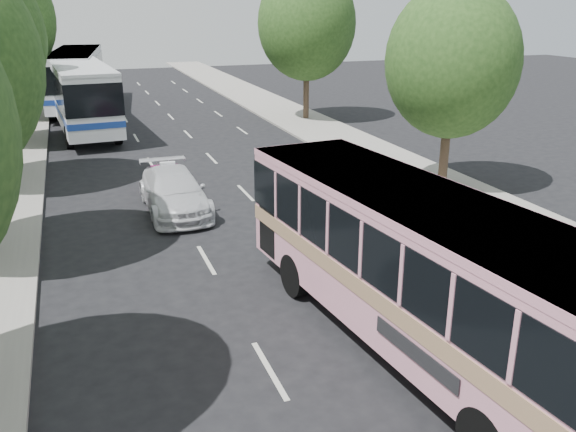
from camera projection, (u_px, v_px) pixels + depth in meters
name	position (u px, v px, depth m)	size (l,w,h in m)	color
ground	(318.00, 311.00, 14.88)	(120.00, 120.00, 0.00)	black
sidewalk_left	(4.00, 154.00, 29.93)	(4.00, 90.00, 0.15)	#9E998E
sidewalk_right	(323.00, 131.00, 35.32)	(4.00, 90.00, 0.12)	#9E998E
tree_left_e	(2.00, 14.00, 36.67)	(6.30, 6.30, 9.82)	#38281E
tree_left_f	(9.00, 19.00, 43.86)	(5.88, 5.88, 9.16)	#38281E
tree_right_near	(455.00, 56.00, 22.99)	(5.10, 5.10, 7.95)	#38281E
tree_right_far	(308.00, 19.00, 36.99)	(6.00, 6.00, 9.35)	#38281E
pink_bus	(414.00, 255.00, 12.75)	(3.88, 10.99, 3.43)	pink
pink_taxi	(169.00, 184.00, 22.77)	(1.62, 4.03, 1.37)	#D71289
white_pickup	(174.00, 192.00, 21.74)	(2.06, 5.08, 1.47)	silver
tour_coach_front	(80.00, 90.00, 35.01)	(3.73, 13.12, 3.88)	silver
tour_coach_rear	(76.00, 74.00, 42.27)	(4.37, 13.52, 3.97)	silver
taxi_roof_sign	(168.00, 164.00, 22.51)	(0.55, 0.18, 0.18)	silver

